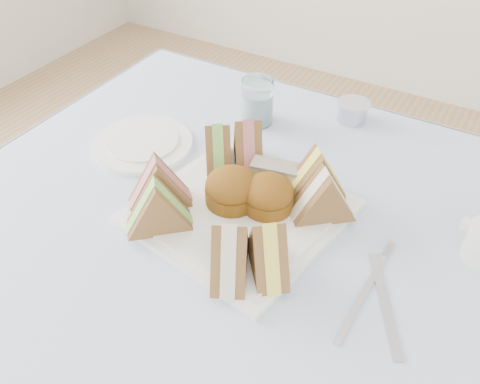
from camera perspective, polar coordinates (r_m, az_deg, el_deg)
The scene contains 19 objects.
table at distance 1.12m, azimuth -1.54°, elevation -18.64°, with size 0.90×0.90×0.74m, color brown.
tablecloth at distance 0.82m, azimuth -2.00°, elevation -5.16°, with size 1.02×1.02×0.01m, color #B3BFEC.
serving_plate at distance 0.85m, azimuth 0.00°, elevation -2.25°, with size 0.31×0.31×0.01m, color white.
sandwich_fl_a at distance 0.84m, azimuth -9.16°, elevation 1.12°, with size 0.11×0.05×0.09m, color brown, non-canonical shape.
sandwich_fl_b at distance 0.80m, azimuth -9.25°, elevation -1.38°, with size 0.11×0.05×0.09m, color brown, non-canonical shape.
sandwich_fr_a at distance 0.73m, azimuth 3.18°, elevation -6.14°, with size 0.10×0.05×0.09m, color brown, non-canonical shape.
sandwich_fr_b at distance 0.72m, azimuth -1.15°, elevation -6.37°, with size 0.11×0.05×0.09m, color brown, non-canonical shape.
sandwich_bl_a at distance 0.92m, azimuth -2.50°, elevation 5.38°, with size 0.10×0.04×0.08m, color brown, non-canonical shape.
sandwich_bl_b at distance 0.93m, azimuth 0.90°, elevation 5.73°, with size 0.10×0.05×0.09m, color brown, non-canonical shape.
sandwich_br_a at distance 0.82m, azimuth 9.40°, elevation -0.19°, with size 0.11×0.05×0.09m, color brown, non-canonical shape.
sandwich_br_b at distance 0.86m, azimuth 8.59°, elevation 2.16°, with size 0.10×0.05×0.09m, color brown, non-canonical shape.
scone_left at distance 0.84m, azimuth -0.91°, elevation 0.42°, with size 0.09×0.09×0.06m, color brown.
scone_right at distance 0.83m, azimuth 3.17°, elevation -0.29°, with size 0.09×0.09×0.06m, color brown.
pastry_slice at distance 0.89m, azimuth 4.08°, elevation 2.01°, with size 0.09×0.04×0.04m, color #CABE83.
side_plate at distance 1.03m, azimuth -10.83°, elevation 5.32°, with size 0.20×0.20×0.01m, color white.
water_glass at distance 1.06m, azimuth 1.95°, elevation 10.14°, with size 0.07×0.07×0.10m, color white.
tea_strainer at distance 1.11m, azimuth 12.50°, elevation 8.74°, with size 0.07×0.07×0.04m, color silver.
knife at distance 0.76m, azimuth 15.93°, elevation -11.87°, with size 0.01×0.18×0.00m, color silver.
fork at distance 0.76m, azimuth 13.57°, elevation -11.36°, with size 0.01×0.18×0.00m, color silver.
Camera 1 is at (0.31, -0.48, 1.33)m, focal length 38.00 mm.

